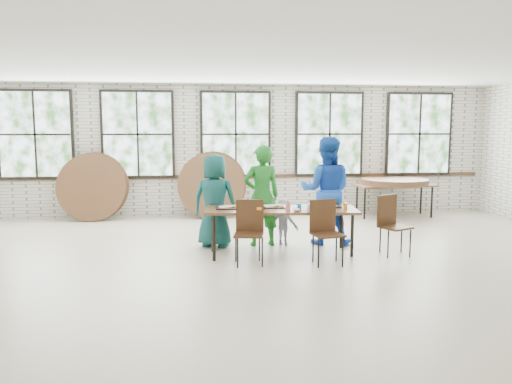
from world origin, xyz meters
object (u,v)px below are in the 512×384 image
at_px(chair_near_left, 249,226).
at_px(storage_table, 394,187).
at_px(dining_table, 281,212).
at_px(chair_near_right, 325,226).

xyz_separation_m(chair_near_left, storage_table, (3.70, 3.57, 0.13)).
bearing_deg(chair_near_left, dining_table, 49.98).
distance_m(dining_table, storage_table, 4.42).
distance_m(dining_table, chair_near_left, 0.73).
bearing_deg(storage_table, chair_near_right, -129.87).
bearing_deg(storage_table, dining_table, -140.37).
bearing_deg(storage_table, chair_near_left, -141.12).
relative_size(dining_table, chair_near_left, 2.60).
xyz_separation_m(dining_table, chair_near_right, (0.57, -0.60, -0.13)).
relative_size(dining_table, storage_table, 1.33).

